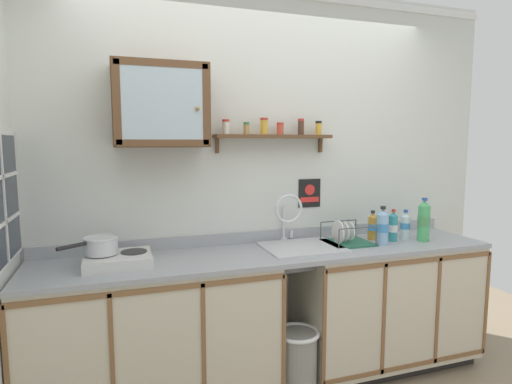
# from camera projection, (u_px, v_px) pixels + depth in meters

# --- Properties ---
(back_wall) EXTENTS (3.64, 0.07, 2.67)m
(back_wall) POSITION_uv_depth(u_px,v_px,m) (260.00, 182.00, 2.95)
(back_wall) COLOR silver
(back_wall) RESTS_ON ground
(lower_cabinet_run) EXTENTS (1.47, 0.57, 0.89)m
(lower_cabinet_run) POSITION_uv_depth(u_px,v_px,m) (155.00, 338.00, 2.52)
(lower_cabinet_run) COLOR black
(lower_cabinet_run) RESTS_ON ground
(lower_cabinet_run_right) EXTENTS (1.31, 0.57, 0.89)m
(lower_cabinet_run_right) POSITION_uv_depth(u_px,v_px,m) (385.00, 304.00, 3.04)
(lower_cabinet_run_right) COLOR black
(lower_cabinet_run_right) RESTS_ON ground
(countertop) EXTENTS (3.00, 0.60, 0.03)m
(countertop) POSITION_uv_depth(u_px,v_px,m) (275.00, 253.00, 2.71)
(countertop) COLOR #9EA3A8
(countertop) RESTS_ON lower_cabinet_run
(backsplash) EXTENTS (3.00, 0.02, 0.08)m
(backsplash) POSITION_uv_depth(u_px,v_px,m) (262.00, 236.00, 2.96)
(backsplash) COLOR #9EA3A8
(backsplash) RESTS_ON countertop
(sink) EXTENTS (0.52, 0.48, 0.45)m
(sink) POSITION_uv_depth(u_px,v_px,m) (300.00, 247.00, 2.82)
(sink) COLOR silver
(sink) RESTS_ON countertop
(hot_plate_stove) EXTENTS (0.37, 0.31, 0.07)m
(hot_plate_stove) POSITION_uv_depth(u_px,v_px,m) (118.00, 260.00, 2.40)
(hot_plate_stove) COLOR silver
(hot_plate_stove) RESTS_ON countertop
(saucepan) EXTENTS (0.31, 0.25, 0.10)m
(saucepan) POSITION_uv_depth(u_px,v_px,m) (100.00, 245.00, 2.38)
(saucepan) COLOR silver
(saucepan) RESTS_ON hot_plate_stove
(bottle_water_clear_0) EXTENTS (0.07, 0.07, 0.21)m
(bottle_water_clear_0) POSITION_uv_depth(u_px,v_px,m) (405.00, 225.00, 3.06)
(bottle_water_clear_0) COLOR silver
(bottle_water_clear_0) RESTS_ON countertop
(bottle_juice_amber_1) EXTENTS (0.07, 0.07, 0.21)m
(bottle_juice_amber_1) POSITION_uv_depth(u_px,v_px,m) (372.00, 226.00, 3.03)
(bottle_juice_amber_1) COLOR gold
(bottle_juice_amber_1) RESTS_ON countertop
(bottle_detergent_teal_2) EXTENTS (0.07, 0.07, 0.23)m
(bottle_detergent_teal_2) POSITION_uv_depth(u_px,v_px,m) (393.00, 227.00, 2.98)
(bottle_detergent_teal_2) COLOR teal
(bottle_detergent_teal_2) RESTS_ON countertop
(bottle_soda_green_3) EXTENTS (0.09, 0.09, 0.31)m
(bottle_soda_green_3) POSITION_uv_depth(u_px,v_px,m) (424.00, 221.00, 2.98)
(bottle_soda_green_3) COLOR #4CB266
(bottle_soda_green_3) RESTS_ON countertop
(bottle_water_blue_4) EXTENTS (0.08, 0.08, 0.27)m
(bottle_water_blue_4) POSITION_uv_depth(u_px,v_px,m) (382.00, 227.00, 2.88)
(bottle_water_blue_4) COLOR #8CB7E0
(bottle_water_blue_4) RESTS_ON countertop
(dish_rack) EXTENTS (0.31, 0.28, 0.17)m
(dish_rack) POSITION_uv_depth(u_px,v_px,m) (346.00, 239.00, 2.91)
(dish_rack) COLOR #26664C
(dish_rack) RESTS_ON countertop
(wall_cabinet) EXTENTS (0.56, 0.30, 0.50)m
(wall_cabinet) POSITION_uv_depth(u_px,v_px,m) (161.00, 105.00, 2.52)
(wall_cabinet) COLOR brown
(spice_shelf) EXTENTS (0.82, 0.14, 0.23)m
(spice_shelf) POSITION_uv_depth(u_px,v_px,m) (274.00, 134.00, 2.84)
(spice_shelf) COLOR brown
(warning_sign) EXTENTS (0.17, 0.01, 0.21)m
(warning_sign) POSITION_uv_depth(u_px,v_px,m) (309.00, 193.00, 3.05)
(warning_sign) COLOR black
(window) EXTENTS (0.03, 0.69, 0.69)m
(window) POSITION_uv_depth(u_px,v_px,m) (1.00, 200.00, 2.10)
(window) COLOR #262D38
(trash_bin) EXTENTS (0.28, 0.28, 0.45)m
(trash_bin) POSITION_uv_depth(u_px,v_px,m) (297.00, 363.00, 2.65)
(trash_bin) COLOR gray
(trash_bin) RESTS_ON ground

